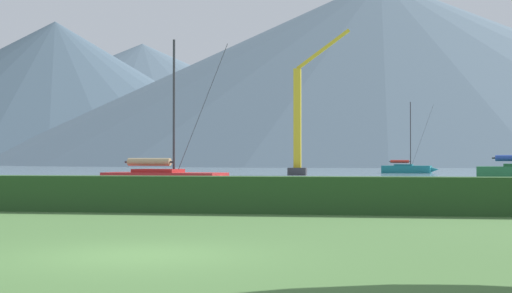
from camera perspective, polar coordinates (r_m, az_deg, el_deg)
ground_plane at (r=13.82m, az=-8.80°, el=-8.07°), size 1000.00×1000.00×0.00m
harbor_water at (r=150.14m, az=7.22°, el=-1.62°), size 320.00×246.00×0.00m
hedge_line at (r=24.45m, az=-0.96°, el=-3.61°), size 80.00×1.20×1.17m
sailboat_slip_3 at (r=40.44m, az=-6.74°, el=-2.52°), size 7.65×3.48×8.02m
sailboat_slip_4 at (r=97.02m, az=11.24°, el=-1.63°), size 7.07×3.09×8.90m
dock_crane at (r=84.16m, az=3.27°, el=1.40°), size 6.81×2.00×16.03m
distant_hill_west_ridge at (r=447.00m, az=-13.81°, el=2.56°), size 325.12×325.12×58.06m
distant_hill_central_peak at (r=442.76m, az=-8.50°, el=3.23°), size 301.29×301.29×68.28m
distant_hill_east_ridge at (r=310.31m, az=9.33°, el=5.59°), size 307.69×307.69×74.24m
distant_hill_far_shoulder at (r=347.65m, az=-14.81°, el=3.94°), size 210.85×210.85×62.64m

